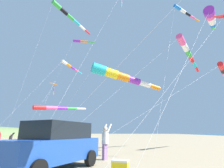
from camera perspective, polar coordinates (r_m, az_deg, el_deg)
The scene contains 16 objects.
ground_plane at distance 15.22m, azimuth -32.22°, elevation -19.06°, with size 600.00×600.00×0.00m, color tan.
parked_car at distance 7.68m, azimuth -19.01°, elevation -18.62°, with size 2.73×4.58×1.85m.
cooler_box at distance 7.09m, azimuth 2.78°, elevation -25.73°, with size 0.62×0.42×0.42m.
person_adult_flyer at distance 9.98m, azimuth -2.28°, elevation -18.12°, with size 0.58×0.67×1.92m.
person_child_green_jacket at distance 20.08m, azimuth -30.88°, elevation -15.68°, with size 0.50×0.44×1.45m.
kite_delta_magenta_far_left at distance 32.15m, azimuth -18.89°, elevation -0.04°, with size 2.51×10.01×10.08m.
kite_windsock_red_high_left at distance 26.25m, azimuth -14.49°, elevation 21.44°, with size 7.10×7.06×17.77m.
kite_windsock_rainbow_low_near at distance 19.90m, azimuth 33.23°, elevation 3.58°, with size 12.56×13.96×7.57m.
kite_windsock_teal_far_right at distance 34.25m, azimuth 22.99°, elevation 21.43°, with size 9.59×19.00×21.96m.
kite_windsock_striped_overhead at distance 34.22m, azimuth -14.05°, elevation 5.90°, with size 2.72×17.35×14.57m.
kite_windsock_small_distant at distance 35.86m, azimuth -10.47°, elevation 13.89°, with size 4.30×12.40×19.53m.
kite_windsock_green_low_center at distance 19.12m, azimuth 23.86°, elevation 10.12°, with size 11.33×13.30×10.21m.
kite_windsock_white_trailing at distance 22.98m, azimuth -18.70°, elevation -7.62°, with size 7.52×6.36×4.92m.
kite_delta_orange_high_right at distance 15.11m, azimuth 33.46°, elevation 18.46°, with size 7.72×7.81×9.64m.
kite_windsock_blue_topmost at distance 13.68m, azimuth 2.30°, elevation 2.80°, with size 11.67×4.19×6.61m.
kite_windsock_long_streamer_left at distance 18.89m, azimuth 30.19°, elevation 18.72°, with size 7.56×12.75×11.92m.
Camera 1 is at (10.54, -10.89, 1.40)m, focal length 27.26 mm.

